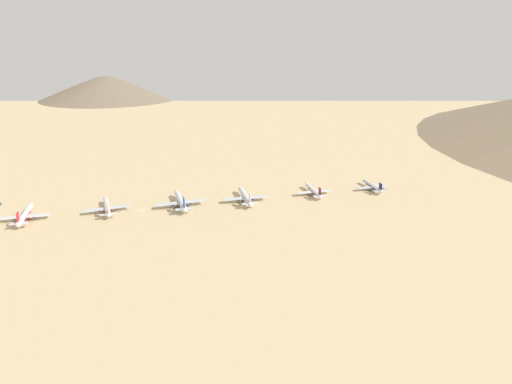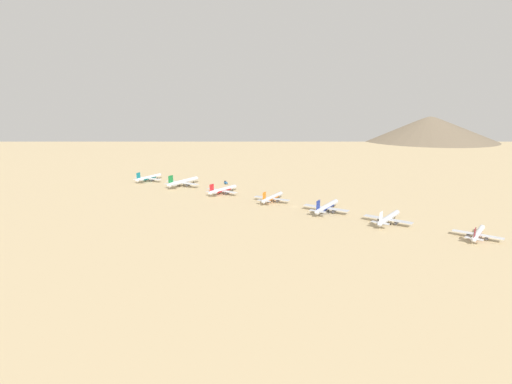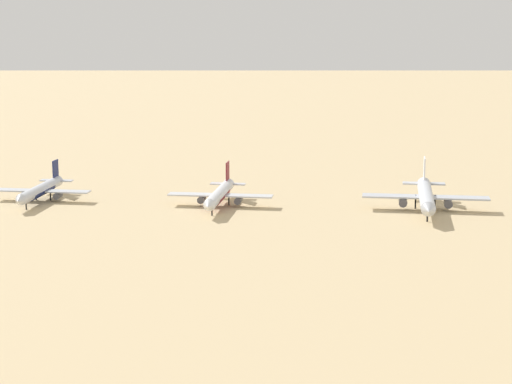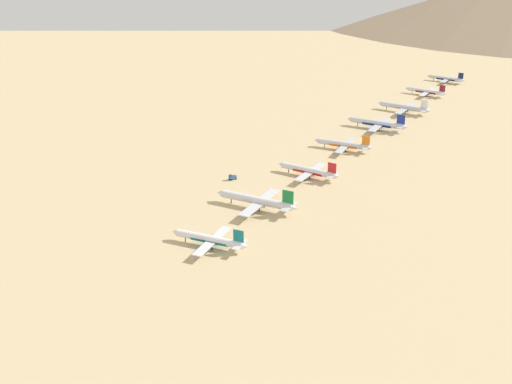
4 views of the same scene
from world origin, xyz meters
name	(u,v)px [view 4 (image 4 of 4)]	position (x,y,z in m)	size (l,w,h in m)	color
ground_plane	(362,140)	(0.00, 0.00, 0.00)	(2586.94, 2586.94, 0.00)	tan
parked_jet_0	(446,78)	(13.81, -216.76, 3.87)	(40.37, 32.79, 11.64)	silver
parked_jet_1	(426,91)	(10.81, -156.28, 4.07)	(42.42, 34.45, 12.23)	silver
parked_jet_2	(404,107)	(4.48, -90.56, 4.83)	(49.71, 40.38, 14.34)	silver
parked_jet_3	(378,123)	(2.71, -33.14, 5.05)	(52.60, 42.93, 15.18)	silver
parked_jet_4	(344,144)	(1.37, 28.44, 4.48)	(46.44, 38.04, 13.47)	silver
parked_jet_5	(309,171)	(-5.25, 91.34, 4.60)	(47.94, 38.97, 13.82)	silver
parked_jet_6	(258,201)	(-6.68, 155.54, 5.48)	(56.38, 46.06, 16.28)	silver
parked_jet_7	(210,239)	(-14.10, 212.73, 4.57)	(47.35, 38.81, 13.74)	white
service_truck	(232,177)	(35.24, 126.15, 2.08)	(4.24, 5.68, 3.90)	#1E5999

